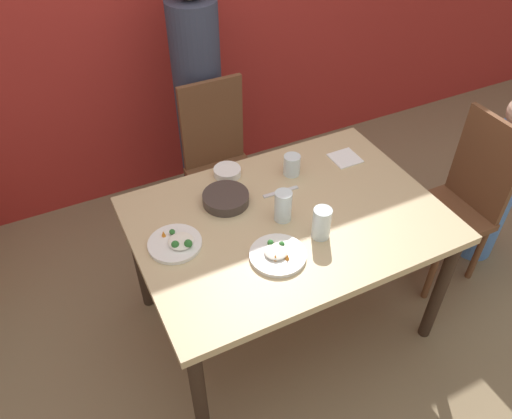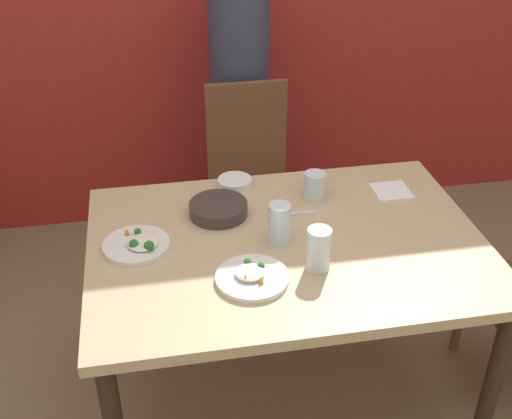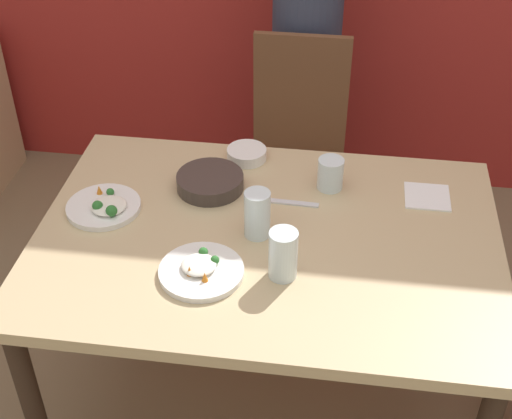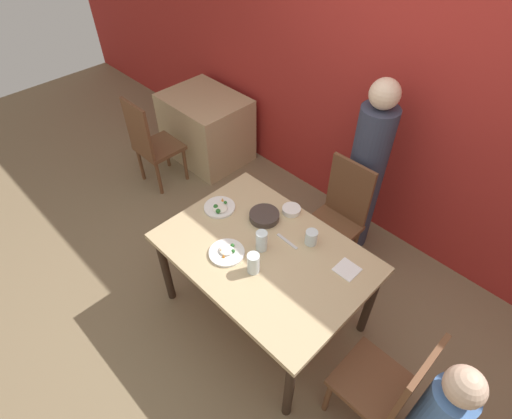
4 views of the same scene
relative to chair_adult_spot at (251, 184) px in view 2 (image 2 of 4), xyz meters
name	(u,v)px [view 2 (image 2 of 4)]	position (x,y,z in m)	size (l,w,h in m)	color
ground_plane	(283,391)	(-0.02, -0.83, -0.50)	(10.00, 10.00, 0.00)	#847051
dining_table	(287,259)	(-0.02, -0.83, 0.16)	(1.37, 0.97, 0.74)	tan
chair_adult_spot	(251,184)	(0.00, 0.00, 0.00)	(0.40, 0.40, 0.97)	brown
person_adult	(240,113)	(0.00, 0.30, 0.24)	(0.28, 0.28, 1.56)	#33384C
bowl_curry	(218,208)	(-0.23, -0.62, 0.27)	(0.21, 0.21, 0.05)	#3D332D
plate_rice_adult	(138,244)	(-0.53, -0.78, 0.25)	(0.23, 0.23, 0.05)	white
plate_rice_child	(252,277)	(-0.18, -1.02, 0.25)	(0.24, 0.24, 0.05)	white
bowl_rice_small	(235,183)	(-0.14, -0.43, 0.26)	(0.13, 0.13, 0.04)	white
glass_water_tall	(315,185)	(0.15, -0.56, 0.29)	(0.08, 0.08, 0.10)	silver
glass_water_short	(319,249)	(0.05, -1.00, 0.31)	(0.08, 0.08, 0.15)	silver
glass_water_center	(279,224)	(-0.05, -0.83, 0.31)	(0.08, 0.08, 0.15)	silver
napkin_folded	(391,191)	(0.46, -0.57, 0.24)	(0.14, 0.14, 0.01)	white
fork_steel	(291,214)	(0.03, -0.67, 0.24)	(0.18, 0.03, 0.01)	silver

